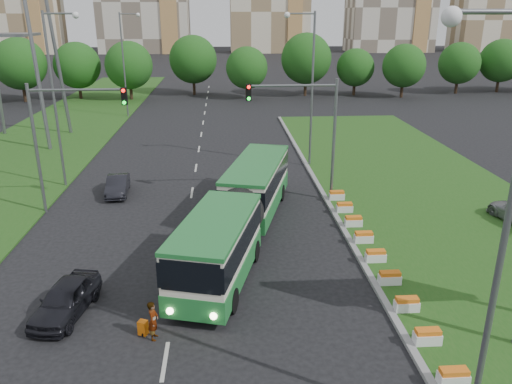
{
  "coord_description": "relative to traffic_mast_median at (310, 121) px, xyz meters",
  "views": [
    {
      "loc": [
        -0.73,
        -21.0,
        11.75
      ],
      "look_at": [
        0.99,
        4.57,
        2.6
      ],
      "focal_mm": 35.0,
      "sensor_mm": 36.0,
      "label": 1
    }
  ],
  "objects": [
    {
      "name": "ground",
      "position": [
        -4.78,
        -10.0,
        -5.35
      ],
      "size": [
        360.0,
        360.0,
        0.0
      ],
      "primitive_type": "plane",
      "color": "black",
      "rests_on": "ground"
    },
    {
      "name": "grass_median",
      "position": [
        8.22,
        -2.0,
        -5.27
      ],
      "size": [
        14.0,
        60.0,
        0.15
      ],
      "primitive_type": "cube",
      "color": "#1E4E16",
      "rests_on": "ground"
    },
    {
      "name": "median_kerb",
      "position": [
        1.27,
        -2.0,
        -5.26
      ],
      "size": [
        0.3,
        60.0,
        0.18
      ],
      "primitive_type": "cube",
      "color": "gray",
      "rests_on": "ground"
    },
    {
      "name": "left_verge",
      "position": [
        -22.78,
        15.0,
        -5.3
      ],
      "size": [
        12.0,
        110.0,
        0.1
      ],
      "primitive_type": "cube",
      "color": "#1E4E16",
      "rests_on": "ground"
    },
    {
      "name": "lane_markings",
      "position": [
        -7.78,
        10.0,
        -5.35
      ],
      "size": [
        0.2,
        100.0,
        0.01
      ],
      "primitive_type": null,
      "color": "#B2B2AB",
      "rests_on": "ground"
    },
    {
      "name": "flower_planters",
      "position": [
        1.92,
        -9.2,
        -4.9
      ],
      "size": [
        1.1,
        18.1,
        0.6
      ],
      "primitive_type": null,
      "color": "white",
      "rests_on": "grass_median"
    },
    {
      "name": "traffic_mast_median",
      "position": [
        0.0,
        0.0,
        0.0
      ],
      "size": [
        5.76,
        0.32,
        8.0
      ],
      "color": "slate",
      "rests_on": "ground"
    },
    {
      "name": "traffic_mast_left",
      "position": [
        -15.16,
        -1.0,
        0.0
      ],
      "size": [
        5.76,
        0.32,
        8.0
      ],
      "color": "slate",
      "rests_on": "ground"
    },
    {
      "name": "street_lamps",
      "position": [
        -7.78,
        0.0,
        0.65
      ],
      "size": [
        36.0,
        60.0,
        12.0
      ],
      "primitive_type": null,
      "color": "slate",
      "rests_on": "ground"
    },
    {
      "name": "tree_line",
      "position": [
        5.22,
        45.0,
        -0.85
      ],
      "size": [
        120.0,
        8.0,
        9.0
      ],
      "primitive_type": null,
      "color": "#1A5015",
      "rests_on": "ground"
    },
    {
      "name": "articulated_bus",
      "position": [
        -4.83,
        -5.84,
        -3.61
      ],
      "size": [
        2.69,
        17.25,
        2.84
      ],
      "rotation": [
        0.0,
        0.0,
        -0.27
      ],
      "color": "beige",
      "rests_on": "ground"
    },
    {
      "name": "car_left_near",
      "position": [
        -12.13,
        -12.69,
        -4.65
      ],
      "size": [
        2.4,
        4.36,
        1.41
      ],
      "primitive_type": "imported",
      "rotation": [
        0.0,
        0.0,
        -0.19
      ],
      "color": "black",
      "rests_on": "ground"
    },
    {
      "name": "car_left_far",
      "position": [
        -12.85,
        2.08,
        -4.71
      ],
      "size": [
        1.69,
        4.0,
        1.28
      ],
      "primitive_type": "imported",
      "rotation": [
        0.0,
        0.0,
        0.09
      ],
      "color": "black",
      "rests_on": "ground"
    },
    {
      "name": "pedestrian",
      "position": [
        -8.32,
        -14.62,
        -4.55
      ],
      "size": [
        0.44,
        0.62,
        1.59
      ],
      "primitive_type": "imported",
      "rotation": [
        0.0,
        0.0,
        1.47
      ],
      "color": "gray",
      "rests_on": "ground"
    },
    {
      "name": "shopping_trolley",
      "position": [
        -8.78,
        -14.32,
        -5.06
      ],
      "size": [
        0.34,
        0.36,
        0.58
      ],
      "rotation": [
        0.0,
        0.0,
        -0.4
      ],
      "color": "orange",
      "rests_on": "ground"
    }
  ]
}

